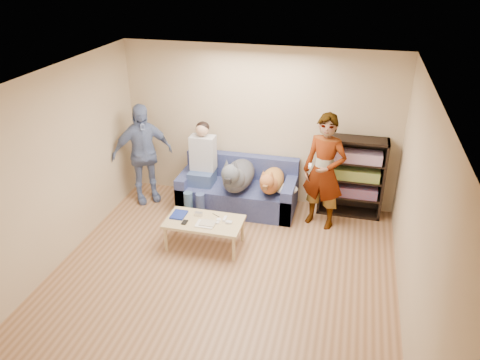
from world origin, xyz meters
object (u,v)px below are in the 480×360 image
(dog_gray, at_px, (237,176))
(camera_silver, at_px, (199,214))
(person_standing_left, at_px, (143,154))
(coffee_table, at_px, (204,223))
(dog_tan, at_px, (271,181))
(bookshelf, at_px, (352,175))
(notebook_blue, at_px, (179,215))
(sofa, at_px, (238,191))
(person_seated, at_px, (201,164))
(person_standing_right, at_px, (324,172))

(dog_gray, bearing_deg, camera_silver, -110.37)
(camera_silver, bearing_deg, person_standing_left, 142.89)
(person_standing_left, height_order, coffee_table, person_standing_left)
(camera_silver, bearing_deg, dog_tan, 47.72)
(coffee_table, height_order, bookshelf, bookshelf)
(person_standing_left, xyz_separation_m, notebook_blue, (1.01, -1.04, -0.42))
(person_standing_left, relative_size, camera_silver, 15.53)
(person_standing_left, xyz_separation_m, dog_tan, (2.17, -0.00, -0.24))
(sofa, height_order, person_seated, person_seated)
(dog_gray, distance_m, dog_tan, 0.54)
(person_standing_right, relative_size, camera_silver, 16.38)
(coffee_table, bearing_deg, person_standing_left, 142.14)
(person_standing_right, height_order, dog_tan, person_standing_right)
(person_standing_left, xyz_separation_m, sofa, (1.60, 0.16, -0.57))
(dog_gray, bearing_deg, sofa, 99.24)
(camera_silver, height_order, bookshelf, bookshelf)
(dog_tan, distance_m, bookshelf, 1.29)
(dog_tan, bearing_deg, camera_silver, -132.28)
(sofa, relative_size, bookshelf, 1.46)
(dog_tan, height_order, coffee_table, dog_tan)
(camera_silver, relative_size, person_seated, 0.07)
(person_standing_left, height_order, person_seated, person_standing_left)
(person_standing_left, bearing_deg, notebook_blue, -84.79)
(bookshelf, bearing_deg, camera_silver, -147.12)
(person_standing_left, distance_m, camera_silver, 1.66)
(sofa, relative_size, dog_gray, 1.49)
(camera_silver, distance_m, dog_gray, 1.01)
(person_standing_left, bearing_deg, dog_tan, -38.85)
(person_standing_left, distance_m, bookshelf, 3.42)
(person_seated, bearing_deg, notebook_blue, -90.21)
(dog_tan, bearing_deg, notebook_blue, -138.18)
(coffee_table, bearing_deg, dog_gray, 77.94)
(person_seated, bearing_deg, camera_silver, -74.61)
(coffee_table, bearing_deg, sofa, 81.39)
(person_standing_left, xyz_separation_m, person_seated, (1.01, 0.03, -0.08))
(coffee_table, distance_m, bookshelf, 2.50)
(camera_silver, distance_m, sofa, 1.18)
(dog_gray, xyz_separation_m, coffee_table, (-0.22, -1.04, -0.29))
(camera_silver, height_order, coffee_table, camera_silver)
(person_standing_left, height_order, camera_silver, person_standing_left)
(notebook_blue, height_order, coffee_table, notebook_blue)
(person_standing_left, xyz_separation_m, dog_gray, (1.63, -0.05, -0.19))
(dog_tan, bearing_deg, person_seated, 178.34)
(camera_silver, bearing_deg, bookshelf, 32.88)
(person_standing_right, relative_size, dog_tan, 1.58)
(dog_gray, height_order, dog_tan, dog_gray)
(bookshelf, bearing_deg, person_standing_left, -173.44)
(camera_silver, relative_size, dog_tan, 0.10)
(sofa, distance_m, dog_gray, 0.44)
(person_seated, xyz_separation_m, coffee_table, (0.40, -1.12, -0.40))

